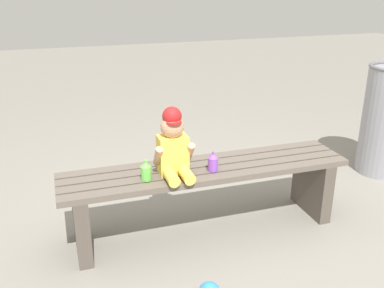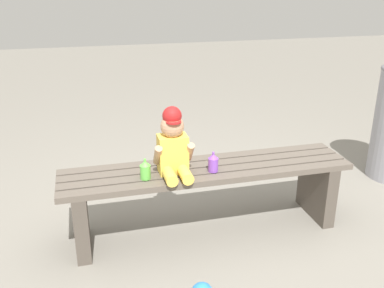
{
  "view_description": "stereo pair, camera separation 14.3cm",
  "coord_description": "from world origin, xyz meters",
  "px_view_note": "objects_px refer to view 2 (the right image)",
  "views": [
    {
      "loc": [
        -0.83,
        -2.28,
        1.54
      ],
      "look_at": [
        -0.11,
        -0.05,
        0.62
      ],
      "focal_mm": 40.69,
      "sensor_mm": 36.0,
      "label": 1
    },
    {
      "loc": [
        -0.7,
        -2.32,
        1.54
      ],
      "look_at": [
        -0.11,
        -0.05,
        0.62
      ],
      "focal_mm": 40.69,
      "sensor_mm": 36.0,
      "label": 2
    }
  ],
  "objects_px": {
    "child_figure": "(173,145)",
    "sippy_cup_right": "(213,162)",
    "sippy_cup_left": "(145,169)",
    "park_bench": "(207,187)"
  },
  "relations": [
    {
      "from": "sippy_cup_right",
      "to": "child_figure",
      "type": "bearing_deg",
      "value": 171.55
    },
    {
      "from": "sippy_cup_left",
      "to": "child_figure",
      "type": "bearing_deg",
      "value": 11.33
    },
    {
      "from": "child_figure",
      "to": "sippy_cup_left",
      "type": "relative_size",
      "value": 3.26
    },
    {
      "from": "park_bench",
      "to": "sippy_cup_right",
      "type": "distance_m",
      "value": 0.21
    },
    {
      "from": "park_bench",
      "to": "sippy_cup_right",
      "type": "bearing_deg",
      "value": -76.37
    },
    {
      "from": "child_figure",
      "to": "sippy_cup_right",
      "type": "distance_m",
      "value": 0.26
    },
    {
      "from": "park_bench",
      "to": "sippy_cup_left",
      "type": "bearing_deg",
      "value": -169.95
    },
    {
      "from": "park_bench",
      "to": "sippy_cup_left",
      "type": "distance_m",
      "value": 0.44
    },
    {
      "from": "child_figure",
      "to": "sippy_cup_right",
      "type": "bearing_deg",
      "value": -8.45
    },
    {
      "from": "sippy_cup_left",
      "to": "sippy_cup_right",
      "type": "bearing_deg",
      "value": 0.0
    }
  ]
}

